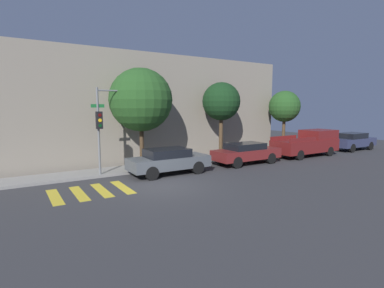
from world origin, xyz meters
name	(u,v)px	position (x,y,z in m)	size (l,w,h in m)	color
ground_plane	(162,186)	(0.00, 0.00, 0.00)	(60.00, 60.00, 0.00)	#333335
sidewalk	(131,169)	(0.00, 4.20, 0.07)	(26.00, 1.99, 0.14)	gray
building_row	(108,109)	(0.00, 8.59, 3.61)	(26.00, 6.00, 7.23)	gray
crosswalk	(91,192)	(-3.12, 0.80, 0.00)	(3.37, 2.60, 0.00)	gold
traffic_light_pole	(108,116)	(-1.52, 3.37, 3.26)	(2.46, 0.56, 4.74)	slate
sedan_near_corner	(169,160)	(1.43, 2.10, 0.78)	(4.51, 1.80, 1.45)	#4C5156
sedan_middle	(246,152)	(7.14, 2.10, 0.77)	(4.68, 1.77, 1.40)	maroon
pickup_truck	(308,143)	(13.37, 2.10, 0.99)	(5.56, 2.05, 1.96)	maroon
sedan_far_end	(352,141)	(19.33, 2.10, 0.81)	(4.45, 1.81, 1.50)	#2D3351
tree_near_corner	(141,100)	(0.69, 4.15, 4.13)	(3.71, 3.71, 6.00)	#42301E
tree_midblock	(221,102)	(6.60, 4.15, 4.08)	(2.62, 2.62, 5.43)	#4C3823
tree_far_end	(285,107)	(12.95, 4.15, 3.75)	(2.49, 2.49, 5.02)	#4C3823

